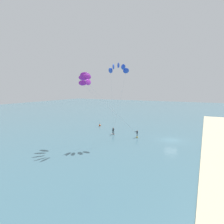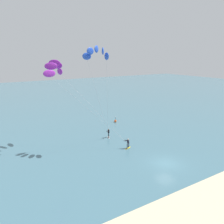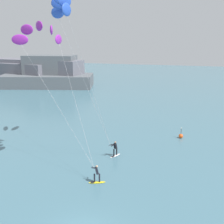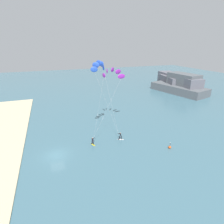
{
  "view_description": "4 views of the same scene",
  "coord_description": "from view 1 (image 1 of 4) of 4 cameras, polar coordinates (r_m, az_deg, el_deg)",
  "views": [
    {
      "loc": [
        -39.5,
        -6.09,
        11.16
      ],
      "look_at": [
        -3.89,
        12.46,
        5.86
      ],
      "focal_mm": 28.84,
      "sensor_mm": 36.0,
      "label": 1
    },
    {
      "loc": [
        -22.66,
        -21.63,
        14.96
      ],
      "look_at": [
        -2.18,
        10.89,
        5.54
      ],
      "focal_mm": 37.33,
      "sensor_mm": 36.0,
      "label": 2
    },
    {
      "loc": [
        6.23,
        -14.75,
        12.58
      ],
      "look_at": [
        -1.25,
        12.03,
        5.33
      ],
      "focal_mm": 46.42,
      "sensor_mm": 36.0,
      "label": 3
    },
    {
      "loc": [
        29.53,
        0.28,
        19.34
      ],
      "look_at": [
        -2.45,
        11.95,
        6.2
      ],
      "focal_mm": 28.19,
      "sensor_mm": 36.0,
      "label": 4
    }
  ],
  "objects": [
    {
      "name": "kitesurfer_mid_water",
      "position": [
        38.22,
        1.94,
        12.63
      ],
      "size": [
        6.34,
        6.02,
        16.4
      ],
      "color": "white",
      "rests_on": "ground"
    },
    {
      "name": "kitesurfer_nearshore",
      "position": [
        36.07,
        -7.8,
        9.62
      ],
      "size": [
        12.26,
        10.78,
        14.28
      ],
      "color": "yellow",
      "rests_on": "ground"
    },
    {
      "name": "ground_plane",
      "position": [
        41.49,
        18.25,
        -8.47
      ],
      "size": [
        240.0,
        240.0,
        0.0
      ],
      "primitive_type": "plane",
      "color": "#426B7A"
    },
    {
      "name": "marker_buoy",
      "position": [
        53.63,
        -3.88,
        -4.18
      ],
      "size": [
        0.56,
        0.56,
        1.38
      ],
      "color": "#EA5119",
      "rests_on": "ground"
    }
  ]
}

